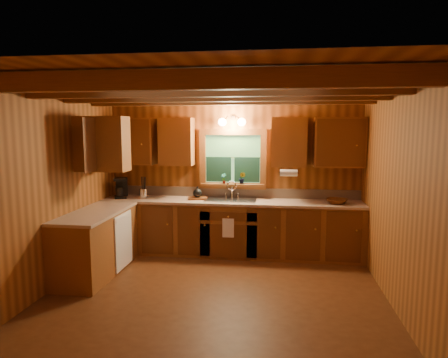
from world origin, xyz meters
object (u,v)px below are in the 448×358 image
(sink, at_px, (231,203))
(cutting_board, at_px, (197,198))
(coffee_maker, at_px, (121,188))
(wicker_basket, at_px, (337,201))

(sink, bearing_deg, cutting_board, 177.77)
(coffee_maker, relative_size, wicker_basket, 1.04)
(sink, relative_size, coffee_maker, 2.42)
(cutting_board, bearing_deg, sink, -15.92)
(sink, xyz_separation_m, cutting_board, (-0.56, 0.02, 0.06))
(coffee_maker, xyz_separation_m, cutting_board, (1.30, 0.05, -0.15))
(sink, distance_m, wicker_basket, 1.67)
(cutting_board, distance_m, wicker_basket, 2.22)
(coffee_maker, bearing_deg, cutting_board, -22.35)
(sink, relative_size, wicker_basket, 2.51)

